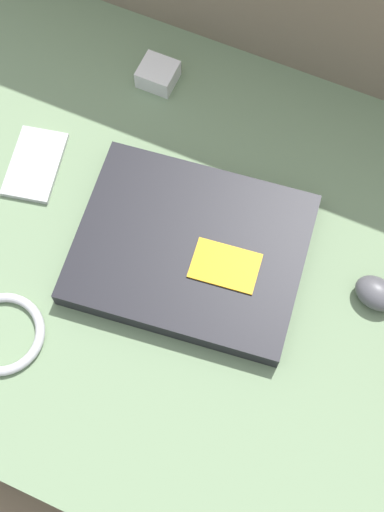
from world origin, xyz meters
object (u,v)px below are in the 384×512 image
computer_mouse (376,293)px  phone_black (35,164)px  charger_brick (158,74)px  laptop (191,249)px

computer_mouse → phone_black: (-0.52, -0.00, -0.01)m
phone_black → charger_brick: charger_brick is taller
computer_mouse → charger_brick: size_ratio=1.23×
laptop → phone_black: (-0.27, 0.04, -0.01)m
laptop → computer_mouse: same height
phone_black → charger_brick: size_ratio=2.32×
charger_brick → phone_black: bearing=-115.9°
computer_mouse → phone_black: 0.52m
computer_mouse → charger_brick: 0.47m
laptop → charger_brick: (-0.16, 0.25, -0.00)m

